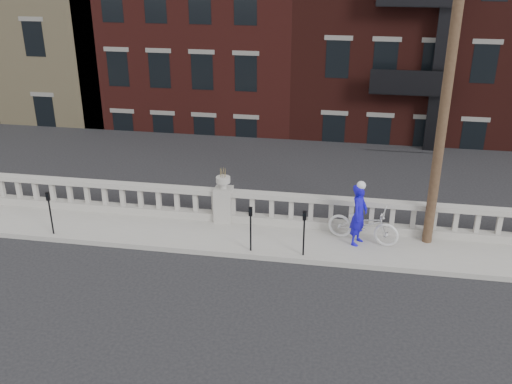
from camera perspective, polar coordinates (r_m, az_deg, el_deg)
ground at (r=14.89m, az=-6.63°, el=-9.92°), size 120.00×120.00×0.00m
sidewalk at (r=17.35m, az=-3.90°, el=-4.39°), size 32.00×2.20×0.15m
balustrade at (r=17.93m, az=-3.24°, el=-1.40°), size 28.00×0.34×1.03m
planter_pedestal at (r=17.85m, az=-3.26°, el=-0.84°), size 0.55×0.55×1.76m
lower_level at (r=35.51m, az=4.71°, el=14.34°), size 80.00×44.00×20.80m
utility_pole at (r=15.94m, az=18.81°, el=11.67°), size 1.60×0.28×10.00m
parking_meter_a at (r=17.97m, az=-19.93°, el=-1.53°), size 0.10×0.09×1.36m
parking_meter_b at (r=15.96m, az=-0.54°, el=-3.21°), size 0.10×0.09×1.36m
parking_meter_c at (r=15.78m, az=4.83°, el=-3.62°), size 0.10×0.09×1.36m
bicycle at (r=16.90m, az=10.68°, el=-3.17°), size 2.21×1.25×1.10m
cyclist at (r=16.60m, az=10.26°, el=-2.23°), size 0.66×0.79×1.84m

